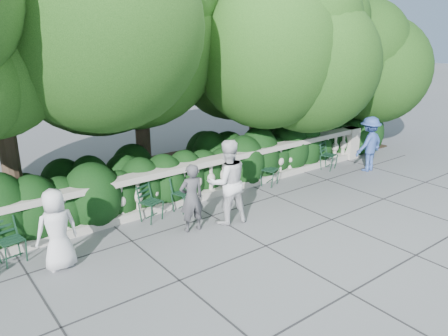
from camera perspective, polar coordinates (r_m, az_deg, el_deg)
ground at (r=9.72m, az=3.63°, el=-7.07°), size 90.00×90.00×0.00m
balustrade at (r=10.84m, az=-2.58°, el=-1.54°), size 12.00×0.44×1.00m
shrub_hedge at (r=11.96m, az=-5.86°, el=-2.19°), size 15.00×2.60×1.70m
tree_canopy at (r=11.75m, az=-4.06°, el=17.25°), size 15.04×6.52×6.78m
chair_a at (r=8.93m, az=-25.35°, el=-11.37°), size 0.52×0.55×0.84m
chair_b at (r=10.24m, az=-4.69°, el=-5.75°), size 0.56×0.59×0.84m
chair_c at (r=9.82m, az=-8.79°, el=-6.99°), size 0.57×0.59×0.84m
chair_d at (r=11.87m, az=6.54°, el=-2.36°), size 0.58×0.61×0.84m
chair_f at (r=13.48m, az=13.96°, el=-0.27°), size 0.56×0.59×0.84m
person_businessman at (r=8.21m, az=-21.00°, el=-7.52°), size 0.75×0.50×1.49m
person_woman_grey at (r=9.08m, az=-4.26°, el=-3.92°), size 0.57×0.42×1.47m
person_casual_man at (r=9.37m, az=0.42°, el=-1.84°), size 1.04×0.89×1.87m
person_older_blue at (r=13.53m, az=18.43°, el=2.99°), size 1.06×0.61×1.63m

